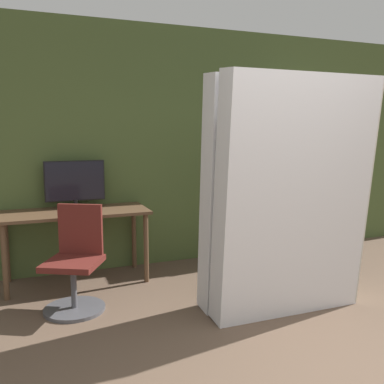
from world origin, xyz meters
TOP-DOWN VIEW (x-y plane):
  - wall_back at (0.00, 3.39)m, footprint 8.00×0.06m
  - desk at (-1.30, 3.05)m, footprint 1.44×0.63m
  - monitor at (-1.27, 3.23)m, footprint 0.61×0.24m
  - office_chair at (-1.38, 2.38)m, footprint 0.60×0.60m
  - bookshelf at (1.33, 3.23)m, footprint 0.66×0.33m
  - mattress_near at (0.29, 1.58)m, footprint 1.34×0.41m
  - mattress_far at (0.29, 1.86)m, footprint 1.34×0.37m

SIDE VIEW (x-z plane):
  - office_chair at x=-1.38m, z-range -0.09..0.80m
  - desk at x=-1.30m, z-range 0.28..1.02m
  - bookshelf at x=1.33m, z-range 0.02..1.92m
  - mattress_far at x=0.29m, z-range 0.00..1.99m
  - mattress_near at x=0.29m, z-range 0.00..1.99m
  - monitor at x=-1.27m, z-range 0.75..1.24m
  - wall_back at x=0.00m, z-range 0.00..2.70m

